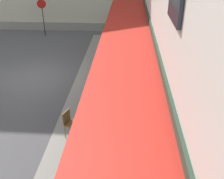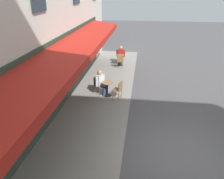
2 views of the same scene
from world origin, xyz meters
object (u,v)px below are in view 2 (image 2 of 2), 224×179
object	(u,v)px
cafe_chair_wicker_back_row	(119,88)
seated_patron_in_red	(121,54)
cafe_chair_wicker_corner_left	(120,60)
cafe_table_near_entrance	(108,87)
cafe_table_mid_terrace	(120,59)
seated_companion_in_white	(101,82)
cafe_chair_wicker_corner_right	(121,55)
cafe_chair_wicker_facing_street	(98,83)

from	to	relation	value
cafe_chair_wicker_back_row	seated_patron_in_red	world-z (taller)	seated_patron_in_red
cafe_chair_wicker_corner_left	cafe_table_near_entrance	bearing A→B (deg)	-1.83
cafe_table_mid_terrace	cafe_chair_wicker_back_row	bearing A→B (deg)	5.41
cafe_table_near_entrance	seated_companion_in_white	size ratio (longest dim) A/B	0.58
cafe_chair_wicker_corner_left	cafe_table_mid_terrace	bearing A→B (deg)	-173.00
cafe_chair_wicker_corner_right	seated_patron_in_red	size ratio (longest dim) A/B	0.70
cafe_table_near_entrance	cafe_chair_wicker_facing_street	size ratio (longest dim) A/B	0.82
cafe_chair_wicker_facing_street	seated_patron_in_red	distance (m)	5.46
cafe_chair_wicker_back_row	cafe_table_mid_terrace	size ratio (longest dim) A/B	1.21
cafe_chair_wicker_corner_left	seated_companion_in_white	size ratio (longest dim) A/B	0.70
cafe_chair_wicker_back_row	seated_companion_in_white	xyz separation A→B (m)	(-0.41, -0.96, 0.15)
cafe_table_mid_terrace	cafe_chair_wicker_facing_street	bearing A→B (deg)	-7.20
cafe_chair_wicker_back_row	cafe_chair_wicker_corner_right	bearing A→B (deg)	-175.26
cafe_chair_wicker_facing_street	cafe_table_mid_terrace	xyz separation A→B (m)	(-5.01, 0.63, -0.06)
cafe_chair_wicker_corner_left	cafe_chair_wicker_corner_right	xyz separation A→B (m)	(-1.26, -0.06, 0.00)
cafe_chair_wicker_corner_left	seated_companion_in_white	distance (m)	4.51
cafe_table_near_entrance	cafe_chair_wicker_facing_street	bearing A→B (deg)	-117.52
cafe_chair_wicker_facing_street	cafe_chair_wicker_corner_right	world-z (taller)	same
cafe_table_mid_terrace	seated_patron_in_red	world-z (taller)	seated_patron_in_red
cafe_table_mid_terrace	cafe_chair_wicker_corner_left	size ratio (longest dim) A/B	0.82
cafe_table_near_entrance	seated_patron_in_red	xyz separation A→B (m)	(-5.72, 0.08, 0.20)
cafe_table_near_entrance	cafe_chair_wicker_back_row	distance (m)	0.63
cafe_chair_wicker_corner_right	seated_companion_in_white	distance (m)	5.76
cafe_table_near_entrance	cafe_chair_wicker_corner_right	bearing A→B (deg)	179.18
cafe_chair_wicker_facing_street	seated_companion_in_white	size ratio (longest dim) A/B	0.70
cafe_table_near_entrance	seated_patron_in_red	world-z (taller)	seated_patron_in_red
cafe_chair_wicker_back_row	cafe_chair_wicker_corner_right	xyz separation A→B (m)	(-6.15, -0.51, 0.00)
cafe_chair_wicker_corner_left	seated_companion_in_white	bearing A→B (deg)	-6.60
cafe_table_near_entrance	cafe_chair_wicker_facing_street	world-z (taller)	cafe_chair_wicker_facing_street
seated_companion_in_white	cafe_chair_wicker_corner_right	bearing A→B (deg)	175.47
cafe_chair_wicker_facing_street	seated_patron_in_red	size ratio (longest dim) A/B	0.70
cafe_chair_wicker_facing_street	cafe_chair_wicker_corner_left	bearing A→B (deg)	170.80
cafe_chair_wicker_facing_street	seated_companion_in_white	bearing A→B (deg)	62.48
cafe_chair_wicker_back_row	cafe_chair_wicker_corner_right	distance (m)	6.17
cafe_chair_wicker_corner_right	seated_companion_in_white	xyz separation A→B (m)	(5.74, -0.45, 0.15)
cafe_table_mid_terrace	cafe_chair_wicker_corner_right	distance (m)	0.63
cafe_chair_wicker_facing_street	cafe_chair_wicker_back_row	bearing A→B (deg)	66.28
cafe_chair_wicker_corner_right	seated_patron_in_red	xyz separation A→B (m)	(0.21, -0.00, 0.15)
cafe_chair_wicker_back_row	cafe_chair_wicker_corner_left	world-z (taller)	same
cafe_chair_wicker_back_row	cafe_table_mid_terrace	world-z (taller)	cafe_chair_wicker_back_row
cafe_table_mid_terrace	seated_patron_in_red	distance (m)	0.46
cafe_chair_wicker_corner_right	seated_companion_in_white	world-z (taller)	seated_companion_in_white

